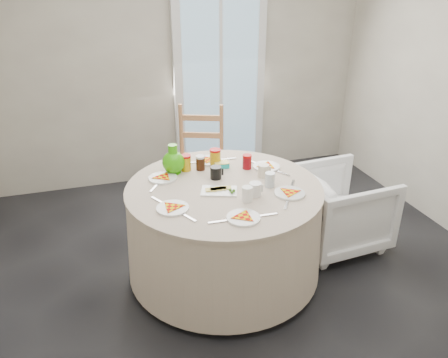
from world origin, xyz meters
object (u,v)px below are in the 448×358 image
object	(u,v)px
wooden_chair	(200,165)
armchair	(338,203)
green_pitcher	(173,157)
table	(224,230)

from	to	relation	value
wooden_chair	armchair	distance (m)	1.33
armchair	green_pitcher	xyz separation A→B (m)	(-1.32, 0.24, 0.48)
armchair	green_pitcher	size ratio (longest dim) A/B	3.34
green_pitcher	armchair	bearing A→B (deg)	-13.29
table	wooden_chair	xyz separation A→B (m)	(0.08, 1.02, 0.09)
table	wooden_chair	bearing A→B (deg)	85.73
green_pitcher	wooden_chair	bearing A→B (deg)	58.46
table	wooden_chair	distance (m)	1.03
table	green_pitcher	world-z (taller)	green_pitcher
wooden_chair	green_pitcher	bearing A→B (deg)	-97.31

